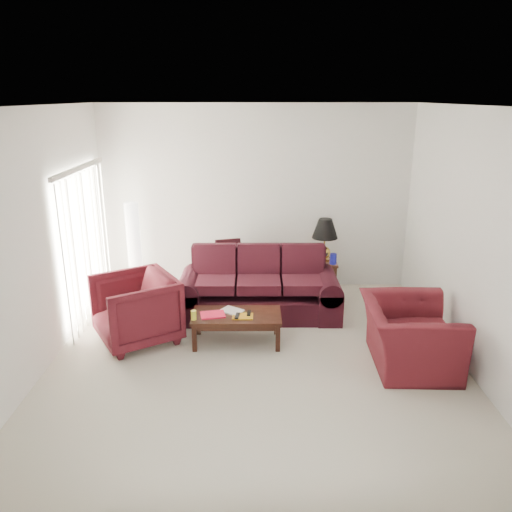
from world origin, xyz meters
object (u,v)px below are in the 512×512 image
at_px(end_table, 320,277).
at_px(coffee_table, 237,328).
at_px(sofa, 259,284).
at_px(armchair_left, 136,309).
at_px(armchair_right, 409,335).
at_px(floor_lamp, 134,249).

height_order(end_table, coffee_table, end_table).
relative_size(sofa, coffee_table, 2.04).
bearing_deg(armchair_left, armchair_right, 48.24).
bearing_deg(armchair_right, floor_lamp, 61.07).
distance_m(sofa, floor_lamp, 2.15).
bearing_deg(sofa, end_table, 45.47).
distance_m(sofa, coffee_table, 0.97).
bearing_deg(armchair_left, sofa, 85.67).
height_order(sofa, armchair_left, sofa).
xyz_separation_m(end_table, floor_lamp, (-2.99, -0.08, 0.50)).
bearing_deg(armchair_right, sofa, 52.81).
bearing_deg(coffee_table, armchair_left, -164.68).
distance_m(sofa, armchair_right, 2.29).
bearing_deg(sofa, armchair_right, -34.30).
bearing_deg(armchair_right, end_table, 20.12).
xyz_separation_m(end_table, coffee_table, (-1.31, -1.75, -0.07)).
xyz_separation_m(sofa, end_table, (1.02, 0.87, -0.21)).
distance_m(armchair_left, coffee_table, 1.34).
distance_m(armchair_right, coffee_table, 2.16).
bearing_deg(coffee_table, end_table, 71.02).
distance_m(end_table, coffee_table, 2.19).
distance_m(end_table, floor_lamp, 3.04).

